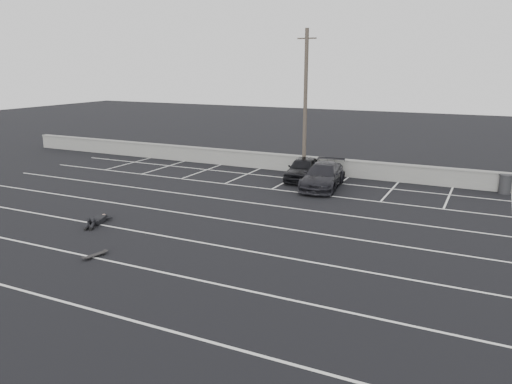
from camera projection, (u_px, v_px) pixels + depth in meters
The scene contains 9 objects.
ground at pixel (223, 246), 18.92m from camera, with size 120.00×120.00×0.00m, color black.
seawall at pixel (334, 167), 30.98m from camera, with size 50.00×0.45×1.06m.
stall_lines at pixel (269, 215), 22.79m from camera, with size 36.00×20.05×0.01m.
car_left at pixel (303, 169), 29.75m from camera, with size 1.60×3.98×1.36m, color black.
car_right at pixel (323, 176), 27.79m from camera, with size 1.91×4.71×1.37m, color black.
utility_pole at pixel (305, 103), 30.04m from camera, with size 1.17×0.23×8.77m.
trash_bin at pixel (505, 184), 26.57m from camera, with size 0.82×0.82×1.04m.
person at pixel (99, 217), 21.78m from camera, with size 1.60×2.45×0.46m, color black, non-canonical shape.
skateboard at pixel (95, 255), 17.85m from camera, with size 0.39×0.85×0.10m.
Camera 1 is at (8.93, -15.47, 6.69)m, focal length 35.00 mm.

